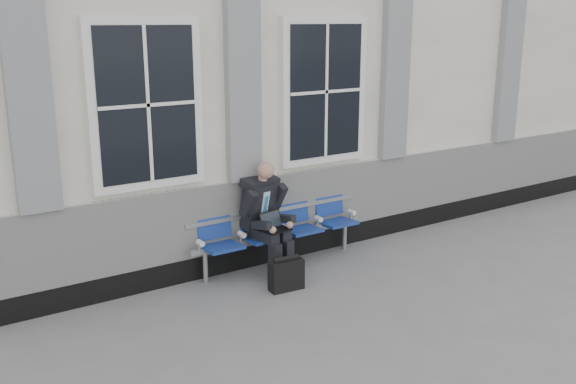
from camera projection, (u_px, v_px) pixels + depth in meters
ground at (369, 290)px, 7.81m from camera, size 70.00×70.00×0.00m
station_building at (228, 83)px, 10.02m from camera, size 14.40×4.40×4.49m
bench at (279, 225)px, 8.49m from camera, size 2.60×0.47×0.91m
businessman at (266, 214)px, 8.17m from camera, size 0.63×0.85×1.47m
briefcase at (286, 274)px, 7.76m from camera, size 0.43×0.21×0.43m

